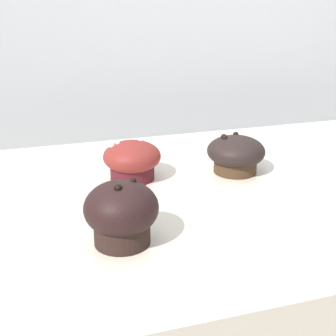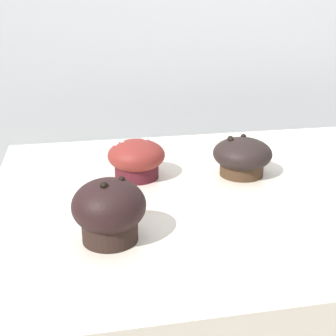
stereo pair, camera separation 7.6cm
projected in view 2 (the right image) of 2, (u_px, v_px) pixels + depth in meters
The scene contains 4 objects.
wall_back at pixel (198, 121), 1.38m from camera, with size 3.20×0.10×1.80m, color silver.
muffin_front_center at pixel (136, 159), 0.83m from camera, with size 0.10×0.10×0.07m.
muffin_back_left at pixel (109, 211), 0.62m from camera, with size 0.10×0.10×0.09m.
muffin_back_right at pixel (242, 157), 0.85m from camera, with size 0.11×0.11×0.07m.
Camera 2 is at (-0.35, -0.70, 1.26)m, focal length 50.00 mm.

